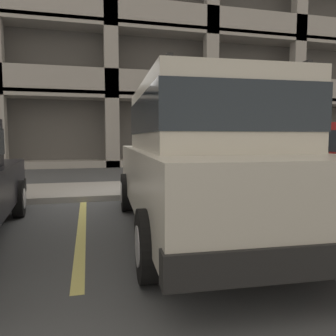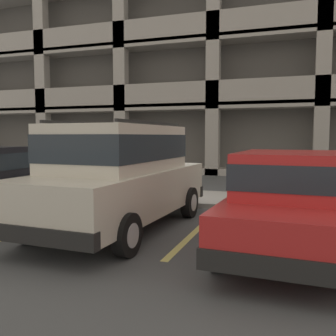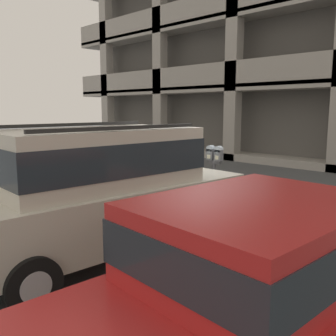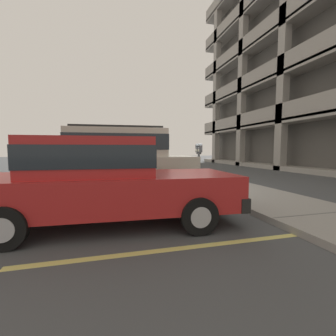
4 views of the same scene
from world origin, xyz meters
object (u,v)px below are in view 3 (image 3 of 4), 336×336
(dark_hatchback, at_px, (269,277))
(red_sedan, at_px, (8,177))
(silver_suv, at_px, (99,187))
(parking_meter_near, at_px, (214,164))
(fire_hydrant, at_px, (118,175))

(dark_hatchback, bearing_deg, red_sedan, 179.96)
(silver_suv, bearing_deg, parking_meter_near, 90.00)
(dark_hatchback, distance_m, parking_meter_near, 4.26)
(red_sedan, xyz_separation_m, dark_hatchback, (6.42, -0.34, 0.00))
(silver_suv, height_order, red_sedan, silver_suv)
(red_sedan, relative_size, dark_hatchback, 1.01)
(silver_suv, xyz_separation_m, parking_meter_near, (0.13, 2.64, 0.10))
(fire_hydrant, bearing_deg, dark_hatchback, -27.09)
(red_sedan, relative_size, fire_hydrant, 6.56)
(silver_suv, height_order, parking_meter_near, silver_suv)
(silver_suv, distance_m, dark_hatchback, 3.14)
(dark_hatchback, bearing_deg, fire_hydrant, 155.93)
(red_sedan, distance_m, parking_meter_near, 4.38)
(silver_suv, relative_size, parking_meter_near, 3.41)
(dark_hatchback, xyz_separation_m, parking_meter_near, (-2.98, 3.02, 0.36))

